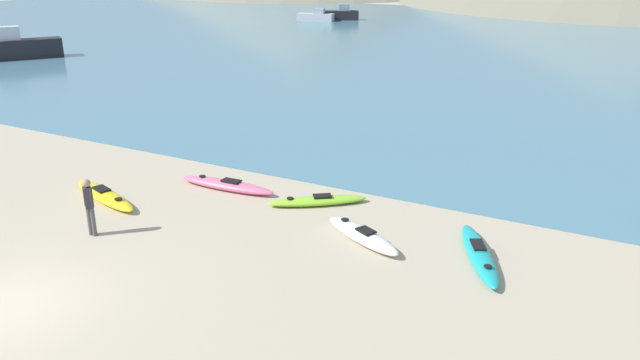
% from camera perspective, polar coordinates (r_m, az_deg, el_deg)
% --- Properties ---
extents(ground_plane, '(400.00, 400.00, 0.00)m').
position_cam_1_polar(ground_plane, '(15.66, -26.91, -10.31)').
color(ground_plane, tan).
extents(bay_water, '(160.00, 70.00, 0.06)m').
position_cam_1_polar(bay_water, '(54.02, 15.77, 11.66)').
color(bay_water, teal).
rests_on(bay_water, ground_plane).
extents(kayak_on_sand_0, '(3.53, 0.79, 0.36)m').
position_cam_1_polar(kayak_on_sand_0, '(20.67, -8.50, -0.46)').
color(kayak_on_sand_0, '#E5668C').
rests_on(kayak_on_sand_0, ground_plane).
extents(kayak_on_sand_1, '(2.82, 2.34, 0.31)m').
position_cam_1_polar(kayak_on_sand_1, '(19.24, -0.23, -1.90)').
color(kayak_on_sand_1, '#8CCC2D').
rests_on(kayak_on_sand_1, ground_plane).
extents(kayak_on_sand_2, '(3.54, 1.72, 0.35)m').
position_cam_1_polar(kayak_on_sand_2, '(20.74, -19.10, -1.33)').
color(kayak_on_sand_2, yellow).
rests_on(kayak_on_sand_2, ground_plane).
extents(kayak_on_sand_3, '(2.08, 3.39, 0.36)m').
position_cam_1_polar(kayak_on_sand_3, '(16.42, 14.32, -6.56)').
color(kayak_on_sand_3, teal).
rests_on(kayak_on_sand_3, ground_plane).
extents(kayak_on_sand_4, '(2.82, 1.84, 0.40)m').
position_cam_1_polar(kayak_on_sand_4, '(16.89, 3.90, -5.07)').
color(kayak_on_sand_4, white).
rests_on(kayak_on_sand_4, ground_plane).
extents(person_near_foreground, '(0.33, 0.29, 1.64)m').
position_cam_1_polar(person_near_foreground, '(18.02, -20.36, -2.04)').
color(person_near_foreground, '#4C4C4C').
rests_on(person_near_foreground, ground_plane).
extents(moored_boat_0, '(4.13, 3.18, 1.74)m').
position_cam_1_polar(moored_boat_0, '(72.49, 1.89, 14.90)').
color(moored_boat_0, black).
rests_on(moored_boat_0, bay_water).
extents(moored_boat_1, '(4.43, 5.80, 2.31)m').
position_cam_1_polar(moored_boat_1, '(50.58, -26.02, 10.83)').
color(moored_boat_1, black).
rests_on(moored_boat_1, bay_water).
extents(moored_boat_2, '(4.20, 2.39, 1.36)m').
position_cam_1_polar(moored_boat_2, '(71.38, -0.37, 14.72)').
color(moored_boat_2, '#B2B2B7').
rests_on(moored_boat_2, bay_water).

